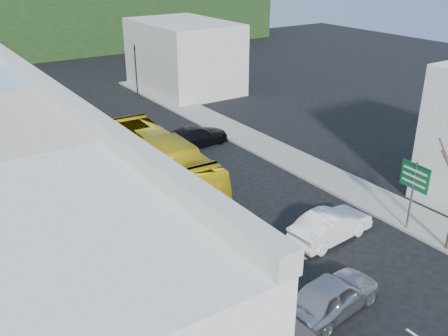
% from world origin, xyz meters
% --- Properties ---
extents(ground, '(120.00, 120.00, 0.00)m').
position_xyz_m(ground, '(0.00, 0.00, 0.00)').
color(ground, black).
rests_on(ground, ground).
extents(sidewalk_left, '(3.00, 52.00, 0.15)m').
position_xyz_m(sidewalk_left, '(-7.50, 10.00, 0.07)').
color(sidewalk_left, gray).
rests_on(sidewalk_left, ground).
extents(sidewalk_right, '(3.00, 52.00, 0.15)m').
position_xyz_m(sidewalk_right, '(7.50, 10.00, 0.07)').
color(sidewalk_right, gray).
rests_on(sidewalk_right, ground).
extents(distant_block_right, '(8.00, 12.00, 7.00)m').
position_xyz_m(distant_block_right, '(11.00, 30.00, 3.50)').
color(distant_block_right, '#B7B2A8').
rests_on(distant_block_right, ground).
extents(bus, '(2.97, 11.69, 3.10)m').
position_xyz_m(bus, '(-2.18, 9.74, 1.55)').
color(bus, yellow).
rests_on(bus, ground).
extents(car_silver, '(4.59, 2.34, 1.40)m').
position_xyz_m(car_silver, '(-1.76, -4.46, 0.70)').
color(car_silver, '#ABAAAF').
rests_on(car_silver, ground).
extents(car_white, '(4.54, 2.18, 1.40)m').
position_xyz_m(car_white, '(2.25, -0.40, 0.70)').
color(car_white, white).
rests_on(car_white, ground).
extents(car_red, '(4.65, 2.02, 1.40)m').
position_xyz_m(car_red, '(-4.35, 0.34, 0.70)').
color(car_red, maroon).
rests_on(car_red, ground).
extents(car_black_near, '(4.70, 2.40, 1.40)m').
position_xyz_m(car_black_near, '(3.30, 14.80, 0.70)').
color(car_black_near, black).
rests_on(car_black_near, ground).
extents(pedestrian_left, '(0.42, 0.61, 1.70)m').
position_xyz_m(pedestrian_left, '(-8.50, 3.07, 1.00)').
color(pedestrian_left, black).
rests_on(pedestrian_left, sidewalk_left).
extents(direction_sign, '(0.45, 1.79, 3.91)m').
position_xyz_m(direction_sign, '(6.26, -2.03, 1.96)').
color(direction_sign, '#0B5C2C').
rests_on(direction_sign, ground).
extents(traffic_signal, '(1.12, 1.31, 5.04)m').
position_xyz_m(traffic_signal, '(5.80, 30.59, 2.52)').
color(traffic_signal, black).
rests_on(traffic_signal, ground).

